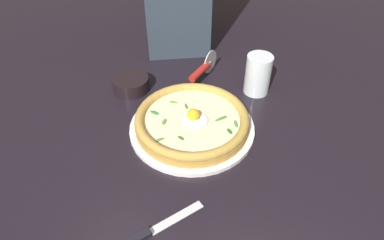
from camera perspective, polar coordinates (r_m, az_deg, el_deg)
name	(u,v)px	position (r m, az deg, el deg)	size (l,w,h in m)	color
ground_plane	(197,142)	(0.88, 0.82, -3.66)	(2.40, 2.40, 0.03)	black
pizza_plate	(192,128)	(0.89, 0.00, -1.25)	(0.32, 0.32, 0.01)	white
pizza	(192,120)	(0.87, 0.00, -0.04)	(0.29, 0.29, 0.06)	#C18D3D
side_bowl	(131,84)	(1.04, -10.08, 5.97)	(0.11, 0.11, 0.04)	black
pizza_cutter	(203,69)	(1.06, 1.79, 8.47)	(0.14, 0.06, 0.07)	silver
table_knife	(142,236)	(0.71, -8.25, -18.50)	(0.17, 0.16, 0.01)	silver
drinking_glass	(258,77)	(1.01, 10.80, 7.01)	(0.07, 0.07, 0.12)	silver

